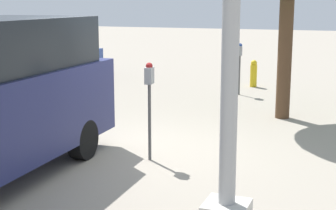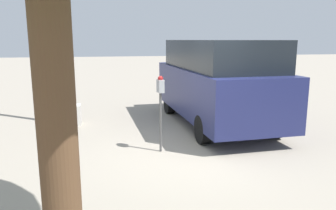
# 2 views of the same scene
# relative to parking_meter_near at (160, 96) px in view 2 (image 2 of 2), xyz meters

# --- Properties ---
(ground_plane) EXTENTS (80.00, 80.00, 0.00)m
(ground_plane) POSITION_rel_parking_meter_near_xyz_m (-0.30, -0.51, -1.17)
(ground_plane) COLOR gray
(parking_meter_near) EXTENTS (0.21, 0.13, 1.58)m
(parking_meter_near) POSITION_rel_parking_meter_near_xyz_m (0.00, 0.00, 0.00)
(parking_meter_near) COLOR #4C4C4C
(parking_meter_near) RESTS_ON ground
(lamp_post) EXTENTS (0.44, 0.44, 5.81)m
(lamp_post) POSITION_rel_parking_meter_near_xyz_m (2.64, 1.96, 0.80)
(lamp_post) COLOR beige
(lamp_post) RESTS_ON ground
(parked_van) EXTENTS (5.17, 2.19, 2.29)m
(parked_van) POSITION_rel_parking_meter_near_xyz_m (1.91, -1.88, 0.05)
(parked_van) COLOR navy
(parked_van) RESTS_ON ground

